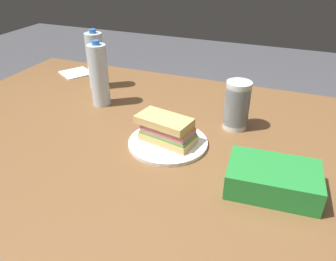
# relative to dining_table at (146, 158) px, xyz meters

# --- Properties ---
(dining_table) EXTENTS (1.69, 1.17, 0.74)m
(dining_table) POSITION_rel_dining_table_xyz_m (0.00, 0.00, 0.00)
(dining_table) COLOR brown
(dining_table) RESTS_ON ground_plane
(paper_plate) EXTENTS (0.25, 0.25, 0.01)m
(paper_plate) POSITION_rel_dining_table_xyz_m (-0.08, -0.00, 0.08)
(paper_plate) COLOR white
(paper_plate) RESTS_ON dining_table
(sandwich) EXTENTS (0.20, 0.13, 0.08)m
(sandwich) POSITION_rel_dining_table_xyz_m (-0.07, 0.00, 0.13)
(sandwich) COLOR #DBB26B
(sandwich) RESTS_ON paper_plate
(chip_bag) EXTENTS (0.24, 0.17, 0.07)m
(chip_bag) POSITION_rel_dining_table_xyz_m (-0.41, 0.11, 0.11)
(chip_bag) COLOR #268C38
(chip_bag) RESTS_ON dining_table
(water_bottle_tall) EXTENTS (0.07, 0.07, 0.25)m
(water_bottle_tall) POSITION_rel_dining_table_xyz_m (0.38, -0.33, 0.19)
(water_bottle_tall) COLOR silver
(water_bottle_tall) RESTS_ON dining_table
(plastic_cup_stack) EXTENTS (0.08, 0.08, 0.17)m
(plastic_cup_stack) POSITION_rel_dining_table_xyz_m (-0.25, -0.19, 0.16)
(plastic_cup_stack) COLOR silver
(plastic_cup_stack) RESTS_ON dining_table
(water_bottle_spare) EXTENTS (0.07, 0.07, 0.25)m
(water_bottle_spare) POSITION_rel_dining_table_xyz_m (0.27, -0.18, 0.19)
(water_bottle_spare) COLOR silver
(water_bottle_spare) RESTS_ON dining_table
(paper_napkin) EXTENTS (0.18, 0.18, 0.01)m
(paper_napkin) POSITION_rel_dining_table_xyz_m (0.57, -0.43, 0.08)
(paper_napkin) COLOR white
(paper_napkin) RESTS_ON dining_table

